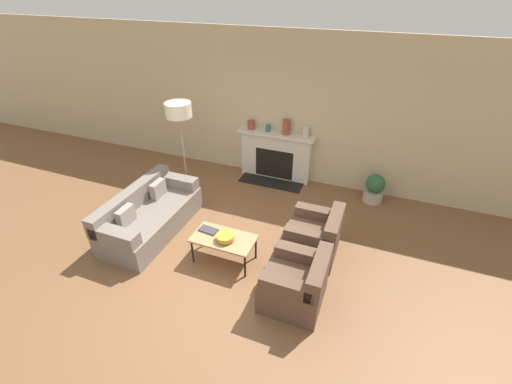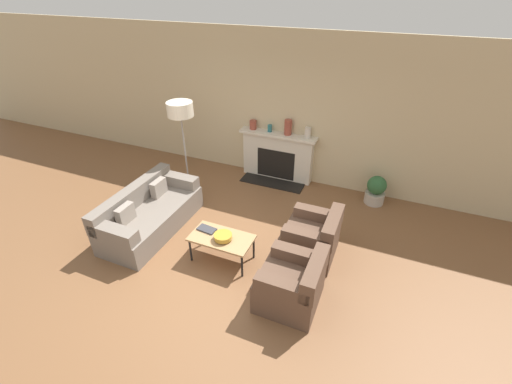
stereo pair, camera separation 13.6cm
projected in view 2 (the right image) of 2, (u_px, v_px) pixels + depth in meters
ground_plane at (213, 265)px, 5.09m from camera, size 18.00×18.00×0.00m
wall_back at (283, 109)px, 6.65m from camera, size 18.00×0.06×2.90m
fireplace at (277, 157)px, 7.06m from camera, size 1.58×0.59×1.00m
couch at (149, 214)px, 5.70m from camera, size 0.84×1.86×0.73m
armchair_near at (292, 284)px, 4.36m from camera, size 0.78×0.78×0.78m
armchair_far at (312, 238)px, 5.13m from camera, size 0.78×0.78×0.78m
coffee_table at (222, 239)px, 5.00m from camera, size 0.92×0.50×0.43m
bowl at (223, 236)px, 4.91m from camera, size 0.26×0.26×0.09m
book at (207, 229)px, 5.11m from camera, size 0.29×0.18×0.02m
floor_lamp at (181, 115)px, 6.08m from camera, size 0.47×0.47×1.79m
mantel_vase_left at (253, 125)px, 6.93m from camera, size 0.14×0.14×0.18m
mantel_vase_center_left at (270, 128)px, 6.82m from camera, size 0.09×0.09×0.14m
mantel_vase_center_right at (288, 127)px, 6.66m from camera, size 0.15×0.15×0.30m
mantel_vase_right at (308, 133)px, 6.55m from camera, size 0.12×0.12×0.20m
potted_plant at (376, 190)px, 6.36m from camera, size 0.36×0.36×0.55m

